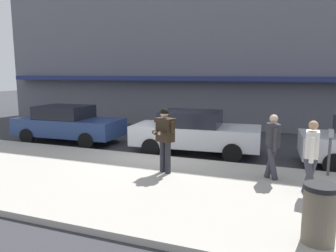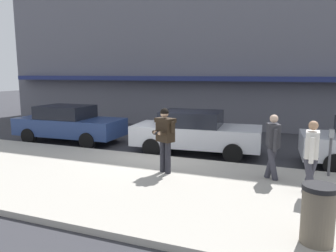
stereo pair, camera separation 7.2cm
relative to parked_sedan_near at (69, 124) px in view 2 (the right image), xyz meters
The scene contains 11 objects.
ground_plane 4.85m from the parked_sedan_near, 11.84° to the right, with size 80.00×80.00×0.00m, color #333338.
sidewalk 6.89m from the parked_sedan_near, 33.98° to the right, with size 32.00×5.30×0.14m, color #A8A399.
curb_paint_line 5.81m from the parked_sedan_near, ahead, with size 28.00×0.12×0.01m, color silver.
storefront_facade 10.90m from the parked_sedan_near, 52.88° to the left, with size 28.00×4.70×12.57m.
parked_sedan_near is the anchor object (origin of this frame).
parked_sedan_mid 5.51m from the parked_sedan_near, ahead, with size 4.63×2.20×1.54m.
man_texting_on_phone 6.28m from the parked_sedan_near, 27.85° to the right, with size 0.61×0.65×1.81m.
pedestrian_in_light_coat 9.77m from the parked_sedan_near, 19.36° to the right, with size 0.34×0.60×1.70m.
pedestrian_with_bag 8.66m from the parked_sedan_near, 16.09° to the right, with size 0.40×0.72×1.70m.
parking_meter 9.87m from the parked_sedan_near, ahead, with size 0.12×0.18×1.27m.
trash_bin 10.81m from the parked_sedan_near, 30.97° to the right, with size 0.55×0.55×0.98m.
Camera 2 is at (4.16, -10.08, 2.87)m, focal length 35.00 mm.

